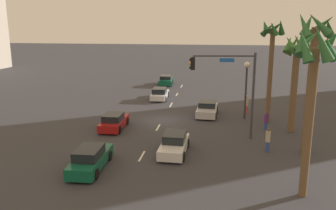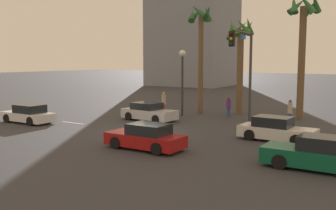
{
  "view_description": "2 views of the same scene",
  "coord_description": "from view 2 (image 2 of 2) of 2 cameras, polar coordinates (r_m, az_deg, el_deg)",
  "views": [
    {
      "loc": [
        31.47,
        4.94,
        9.03
      ],
      "look_at": [
        1.24,
        0.72,
        1.78
      ],
      "focal_mm": 37.78,
      "sensor_mm": 36.0,
      "label": 1
    },
    {
      "loc": [
        15.21,
        -19.59,
        4.66
      ],
      "look_at": [
        1.79,
        0.51,
        1.81
      ],
      "focal_mm": 41.57,
      "sensor_mm": 36.0,
      "label": 2
    }
  ],
  "objects": [
    {
      "name": "pedestrian_0",
      "position": [
        33.57,
        -0.62,
        0.44
      ],
      "size": [
        0.39,
        0.39,
        1.87
      ],
      "color": "#BF3833",
      "rests_on": "ground_plane"
    },
    {
      "name": "lane_stripe_3",
      "position": [
        23.87,
        0.5,
        -4.52
      ],
      "size": [
        1.89,
        0.14,
        0.01
      ],
      "primitive_type": "cube",
      "color": "silver",
      "rests_on": "ground_plane"
    },
    {
      "name": "car_0",
      "position": [
        17.69,
        21.53,
        -6.8
      ],
      "size": [
        4.75,
        1.88,
        1.46
      ],
      "color": "#0F5138",
      "rests_on": "ground_plane"
    },
    {
      "name": "palm_tree_1",
      "position": [
        31.87,
        19.21,
        9.87
      ],
      "size": [
        2.59,
        2.78,
        9.69
      ],
      "color": "brown",
      "rests_on": "ground_plane"
    },
    {
      "name": "palm_tree_3",
      "position": [
        33.51,
        4.74,
        10.24
      ],
      "size": [
        2.17,
        2.21,
        9.28
      ],
      "color": "brown",
      "rests_on": "ground_plane"
    },
    {
      "name": "ground_plane",
      "position": [
        25.23,
        -4.05,
        -3.93
      ],
      "size": [
        220.0,
        220.0,
        0.0
      ],
      "primitive_type": "plane",
      "color": "#333338"
    },
    {
      "name": "palm_tree_2",
      "position": [
        33.57,
        10.52,
        8.44
      ],
      "size": [
        2.63,
        2.75,
        8.14
      ],
      "color": "brown",
      "rests_on": "ground_plane"
    },
    {
      "name": "pedestrian_1",
      "position": [
        31.92,
        8.86,
        -0.2
      ],
      "size": [
        0.51,
        0.51,
        1.64
      ],
      "color": "#2D478C",
      "rests_on": "ground_plane"
    },
    {
      "name": "traffic_signal",
      "position": [
        27.88,
        11.19,
        6.38
      ],
      "size": [
        0.85,
        5.0,
        6.75
      ],
      "color": "#38383D",
      "rests_on": "ground_plane"
    },
    {
      "name": "car_5",
      "position": [
        23.18,
        15.55,
        -3.52
      ],
      "size": [
        4.34,
        1.89,
        1.39
      ],
      "color": "silver",
      "rests_on": "ground_plane"
    },
    {
      "name": "pedestrian_2",
      "position": [
        29.64,
        17.44,
        -0.83
      ],
      "size": [
        0.46,
        0.46,
        1.74
      ],
      "color": "#2D478C",
      "rests_on": "ground_plane"
    },
    {
      "name": "lane_stripe_1",
      "position": [
        33.94,
        -20.44,
        -1.58
      ],
      "size": [
        1.87,
        0.14,
        0.01
      ],
      "primitive_type": "cube",
      "color": "silver",
      "rests_on": "ground_plane"
    },
    {
      "name": "car_3",
      "position": [
        30.45,
        -19.81,
        -1.3
      ],
      "size": [
        4.33,
        1.91,
        1.35
      ],
      "color": "silver",
      "rests_on": "ground_plane"
    },
    {
      "name": "car_1",
      "position": [
        29.77,
        -2.83,
        -1.05
      ],
      "size": [
        4.35,
        2.12,
        1.36
      ],
      "color": "#B7B7BC",
      "rests_on": "ground_plane"
    },
    {
      "name": "car_2",
      "position": [
        20.3,
        -3.27,
        -4.75
      ],
      "size": [
        4.23,
        1.87,
        1.35
      ],
      "color": "maroon",
      "rests_on": "ground_plane"
    },
    {
      "name": "streetlamp",
      "position": [
        32.0,
        2.13,
        5.29
      ],
      "size": [
        0.56,
        0.56,
        5.42
      ],
      "color": "#2D2D33",
      "rests_on": "ground_plane"
    },
    {
      "name": "lane_stripe_4",
      "position": [
        21.03,
        16.22,
        -6.33
      ],
      "size": [
        1.92,
        0.14,
        0.01
      ],
      "primitive_type": "cube",
      "color": "silver",
      "rests_on": "ground_plane"
    },
    {
      "name": "building_0",
      "position": [
        71.08,
        3.73,
        13.25
      ],
      "size": [
        14.01,
        12.6,
        25.49
      ],
      "primitive_type": "cube",
      "rotation": [
        0.0,
        0.0,
        0.04
      ],
      "color": "gray",
      "rests_on": "ground_plane"
    },
    {
      "name": "lane_stripe_2",
      "position": [
        29.46,
        -13.8,
        -2.56
      ],
      "size": [
        2.17,
        0.14,
        0.01
      ],
      "primitive_type": "cube",
      "color": "silver",
      "rests_on": "ground_plane"
    }
  ]
}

